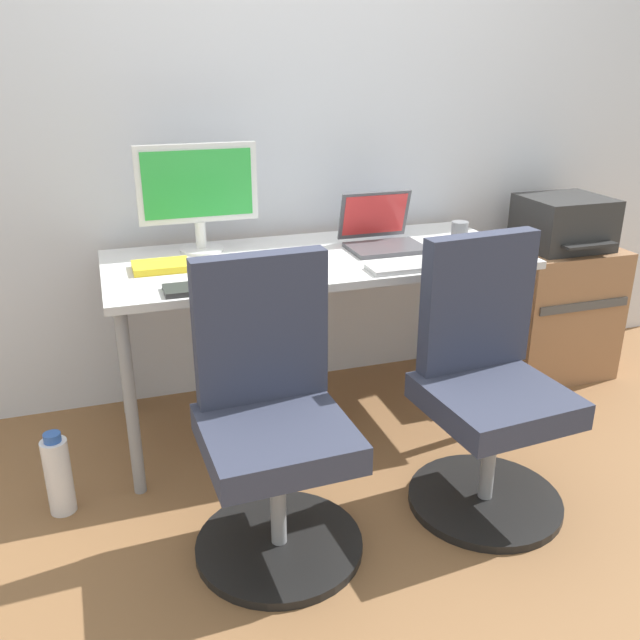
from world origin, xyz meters
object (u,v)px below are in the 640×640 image
object	(u,v)px
office_chair_right	(486,389)
coffee_mug	(385,222)
office_chair_left	(272,425)
printer	(564,223)
open_laptop	(381,234)
side_cabinet	(552,310)
water_bottle_on_floor	(58,475)
desktop_monitor	(198,190)

from	to	relation	value
office_chair_right	coffee_mug	size ratio (longest dim) A/B	10.22
office_chair_left	office_chair_right	xyz separation A→B (m)	(0.76, -0.00, 0.00)
printer	office_chair_left	bearing A→B (deg)	-153.40
open_laptop	office_chair_left	bearing A→B (deg)	-131.94
office_chair_right	coffee_mug	xyz separation A→B (m)	(0.03, 0.99, 0.36)
printer	coffee_mug	world-z (taller)	printer
side_cabinet	printer	bearing A→B (deg)	-90.00
office_chair_right	side_cabinet	world-z (taller)	office_chair_right
office_chair_right	side_cabinet	bearing A→B (deg)	43.06
coffee_mug	water_bottle_on_floor	bearing A→B (deg)	-157.02
side_cabinet	open_laptop	xyz separation A→B (m)	(-0.96, -0.07, 0.48)
water_bottle_on_floor	open_laptop	distance (m)	1.55
side_cabinet	open_laptop	distance (m)	1.07
side_cabinet	coffee_mug	size ratio (longest dim) A/B	6.94
water_bottle_on_floor	office_chair_left	bearing A→B (deg)	-28.66
office_chair_right	water_bottle_on_floor	xyz separation A→B (m)	(-1.43, 0.37, -0.28)
office_chair_right	water_bottle_on_floor	world-z (taller)	office_chair_right
office_chair_right	desktop_monitor	bearing A→B (deg)	131.02
office_chair_left	office_chair_right	world-z (taller)	same
office_chair_left	water_bottle_on_floor	xyz separation A→B (m)	(-0.67, 0.37, -0.28)
desktop_monitor	coffee_mug	world-z (taller)	desktop_monitor
office_chair_right	desktop_monitor	size ratio (longest dim) A/B	1.96
office_chair_left	side_cabinet	bearing A→B (deg)	26.63
desktop_monitor	side_cabinet	bearing A→B (deg)	-3.63
coffee_mug	office_chair_left	bearing A→B (deg)	-128.80
printer	water_bottle_on_floor	distance (m)	2.43
office_chair_right	side_cabinet	xyz separation A→B (m)	(0.88, 0.82, -0.10)
desktop_monitor	coffee_mug	distance (m)	0.87
water_bottle_on_floor	open_laptop	size ratio (longest dim) A/B	1.00
office_chair_right	open_laptop	world-z (taller)	open_laptop
water_bottle_on_floor	office_chair_right	bearing A→B (deg)	-14.38
office_chair_right	desktop_monitor	world-z (taller)	desktop_monitor
coffee_mug	office_chair_right	bearing A→B (deg)	-91.97
desktop_monitor	open_laptop	world-z (taller)	desktop_monitor
office_chair_left	desktop_monitor	distance (m)	1.09
office_chair_left	coffee_mug	xyz separation A→B (m)	(0.79, 0.99, 0.36)
office_chair_right	desktop_monitor	xyz separation A→B (m)	(-0.81, 0.93, 0.57)
side_cabinet	desktop_monitor	size ratio (longest dim) A/B	1.33
side_cabinet	desktop_monitor	distance (m)	1.82
office_chair_left	office_chair_right	distance (m)	0.76
open_laptop	coffee_mug	bearing A→B (deg)	63.67
office_chair_left	open_laptop	xyz separation A→B (m)	(0.68, 0.76, 0.37)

